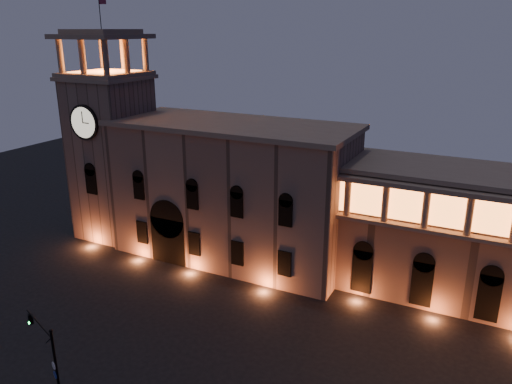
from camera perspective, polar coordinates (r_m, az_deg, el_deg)
ground at (r=50.16m, az=-13.41°, el=-16.99°), size 160.00×160.00×0.00m
government_building at (r=63.49m, az=-2.81°, el=0.08°), size 30.80×12.80×17.60m
clock_tower at (r=72.39m, az=-16.10°, el=4.72°), size 9.80×9.80×32.40m
traffic_light at (r=43.49m, az=-22.31°, el=-17.74°), size 5.16×2.20×7.51m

